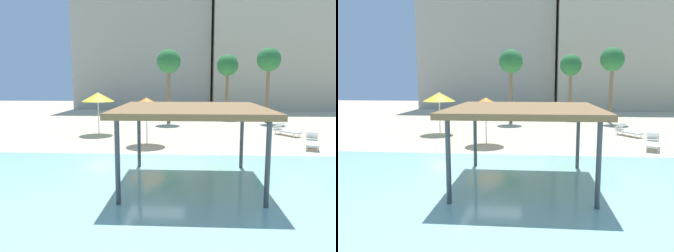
% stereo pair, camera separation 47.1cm
% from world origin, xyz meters
% --- Properties ---
extents(ground_plane, '(80.00, 80.00, 0.00)m').
position_xyz_m(ground_plane, '(0.00, 0.00, 0.00)').
color(ground_plane, beige).
extents(lagoon_water, '(44.00, 13.50, 0.04)m').
position_xyz_m(lagoon_water, '(0.00, -5.25, 0.02)').
color(lagoon_water, '#99D1C6').
rests_on(lagoon_water, ground).
extents(shade_pavilion, '(4.73, 4.73, 2.59)m').
position_xyz_m(shade_pavilion, '(1.44, -2.57, 2.45)').
color(shade_pavilion, '#42474C').
rests_on(shade_pavilion, ground).
extents(beach_umbrella_yellow_1, '(2.08, 2.08, 2.68)m').
position_xyz_m(beach_umbrella_yellow_1, '(-4.33, 7.19, 2.39)').
color(beach_umbrella_yellow_1, silver).
rests_on(beach_umbrella_yellow_1, ground).
extents(beach_umbrella_orange_3, '(2.05, 2.05, 2.54)m').
position_xyz_m(beach_umbrella_orange_3, '(-0.82, 3.95, 2.25)').
color(beach_umbrella_orange_3, silver).
rests_on(beach_umbrella_orange_3, ground).
extents(lounge_chair_0, '(1.20, 1.99, 0.74)m').
position_xyz_m(lounge_chair_0, '(7.76, 3.59, 0.33)').
color(lounge_chair_0, white).
rests_on(lounge_chair_0, ground).
extents(lounge_chair_2, '(1.49, 1.94, 0.74)m').
position_xyz_m(lounge_chair_2, '(7.56, 7.43, 0.33)').
color(lounge_chair_2, white).
rests_on(lounge_chair_2, ground).
extents(palm_tree_0, '(1.90, 1.90, 6.05)m').
position_xyz_m(palm_tree_0, '(7.90, 13.67, 4.96)').
color(palm_tree_0, brown).
rests_on(palm_tree_0, ground).
extents(palm_tree_1, '(1.90, 1.90, 5.89)m').
position_xyz_m(palm_tree_1, '(-0.12, 12.85, 4.80)').
color(palm_tree_1, brown).
rests_on(palm_tree_1, ground).
extents(palm_tree_3, '(1.90, 1.90, 5.74)m').
position_xyz_m(palm_tree_3, '(4.97, 16.40, 4.67)').
color(palm_tree_3, brown).
rests_on(palm_tree_3, ground).
extents(hotel_block_0, '(16.34, 10.69, 19.45)m').
position_xyz_m(hotel_block_0, '(-4.07, 30.19, 9.72)').
color(hotel_block_0, '#B2A893').
rests_on(hotel_block_0, ground).
extents(hotel_block_1, '(19.90, 11.39, 15.01)m').
position_xyz_m(hotel_block_1, '(14.35, 29.28, 7.51)').
color(hotel_block_1, beige).
rests_on(hotel_block_1, ground).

